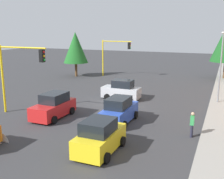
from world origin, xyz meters
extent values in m
plane|color=#353538|center=(0.00, 0.00, 0.00)|extent=(120.00, 120.00, 0.00)
cone|color=silver|center=(11.00, -3.00, 0.01)|extent=(0.01, 1.10, 1.10)
cylinder|color=yellow|center=(6.00, -7.50, 2.85)|extent=(0.18, 0.18, 5.69)
cylinder|color=yellow|center=(6.00, -5.25, 5.54)|extent=(0.12, 4.50, 0.12)
cube|color=black|center=(6.00, -3.36, 4.96)|extent=(0.36, 0.32, 0.96)
sphere|color=red|center=(6.00, -3.18, 5.26)|extent=(0.18, 0.18, 0.18)
sphere|color=yellow|center=(6.00, -3.18, 4.96)|extent=(0.18, 0.18, 0.18)
sphere|color=green|center=(6.00, -3.18, 4.66)|extent=(0.18, 0.18, 0.18)
cylinder|color=yellow|center=(-14.00, -7.50, 2.67)|extent=(0.18, 0.18, 5.34)
cylinder|color=yellow|center=(-14.00, -5.25, 5.19)|extent=(0.12, 4.50, 0.12)
cube|color=black|center=(-14.00, -3.36, 4.61)|extent=(0.36, 0.32, 0.96)
sphere|color=red|center=(-14.00, -3.18, 4.91)|extent=(0.18, 0.18, 0.18)
sphere|color=yellow|center=(-14.00, -3.18, 4.61)|extent=(0.18, 0.18, 0.18)
sphere|color=green|center=(-14.00, -3.18, 4.31)|extent=(0.18, 0.18, 0.18)
cylinder|color=slate|center=(-4.00, 9.20, 3.50)|extent=(0.14, 0.14, 7.00)
cylinder|color=slate|center=(-3.10, 9.20, 6.80)|extent=(1.80, 0.10, 0.10)
ellipsoid|color=silver|center=(-2.20, 9.20, 6.65)|extent=(0.56, 0.28, 0.20)
cylinder|color=brown|center=(-12.00, -11.00, 1.13)|extent=(0.36, 0.36, 2.25)
cone|color=#1E6023|center=(-12.00, -11.00, 4.30)|extent=(3.60, 3.60, 4.50)
cube|color=yellow|center=(9.81, 3.31, 0.69)|extent=(3.84, 1.80, 1.05)
cube|color=black|center=(10.00, 3.31, 1.60)|extent=(2.00, 1.58, 0.76)
cylinder|color=black|center=(8.62, 2.35, 0.30)|extent=(0.60, 0.20, 0.60)
cylinder|color=black|center=(8.62, 4.27, 0.30)|extent=(0.60, 0.20, 0.60)
cylinder|color=black|center=(11.00, 2.35, 0.30)|extent=(0.60, 0.20, 0.60)
cylinder|color=black|center=(11.00, 4.27, 0.30)|extent=(0.60, 0.20, 0.60)
cube|color=#B2B5BA|center=(-2.00, 0.05, 0.69)|extent=(1.63, 3.80, 1.05)
cube|color=black|center=(-2.00, 0.25, 1.60)|extent=(1.43, 1.98, 0.76)
cylinder|color=black|center=(-1.13, -1.12, 0.30)|extent=(0.20, 0.60, 0.60)
cylinder|color=black|center=(-2.87, -1.12, 0.30)|extent=(0.20, 0.60, 0.60)
cylinder|color=black|center=(-1.13, 1.23, 0.30)|extent=(0.20, 0.60, 0.60)
cylinder|color=black|center=(-2.87, 1.23, 0.30)|extent=(0.20, 0.60, 0.60)
cube|color=blue|center=(4.62, 2.48, 0.69)|extent=(4.17, 1.67, 1.05)
cube|color=black|center=(4.83, 2.48, 1.60)|extent=(2.17, 1.47, 0.76)
cylinder|color=black|center=(3.33, 1.59, 0.30)|extent=(0.60, 0.20, 0.60)
cylinder|color=black|center=(3.33, 3.38, 0.30)|extent=(0.60, 0.20, 0.60)
cylinder|color=black|center=(5.91, 1.59, 0.30)|extent=(0.60, 0.20, 0.60)
cylinder|color=black|center=(5.91, 3.38, 0.30)|extent=(0.60, 0.20, 0.60)
cube|color=red|center=(5.63, -2.82, 0.69)|extent=(4.15, 1.77, 1.05)
cube|color=black|center=(5.43, -2.82, 1.60)|extent=(2.16, 1.56, 0.76)
cylinder|color=black|center=(6.92, -1.87, 0.30)|extent=(0.60, 0.20, 0.60)
cylinder|color=black|center=(6.92, -3.77, 0.30)|extent=(0.60, 0.20, 0.60)
cylinder|color=black|center=(4.35, -1.87, 0.30)|extent=(0.60, 0.20, 0.60)
cylinder|color=black|center=(4.35, -3.77, 0.30)|extent=(0.60, 0.20, 0.60)
cylinder|color=#262638|center=(5.60, 7.94, 0.42)|extent=(0.16, 0.16, 0.85)
cylinder|color=#262638|center=(5.40, 7.94, 0.42)|extent=(0.16, 0.16, 0.85)
cube|color=green|center=(5.50, 7.94, 1.15)|extent=(0.40, 0.24, 0.60)
sphere|color=tan|center=(5.50, 7.94, 1.59)|extent=(0.22, 0.22, 0.22)
camera|label=1|loc=(23.12, 9.69, 6.99)|focal=43.69mm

